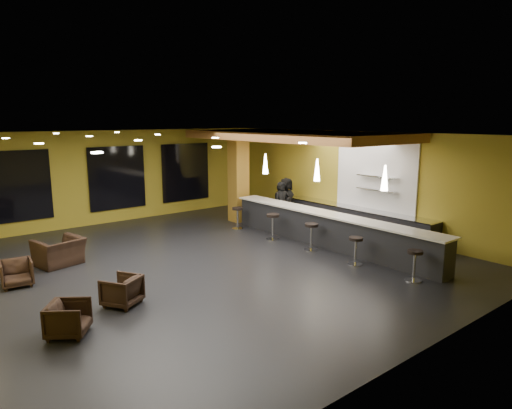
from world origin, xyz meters
TOP-DOWN VIEW (x-y plane):
  - floor at (0.00, 0.00)m, footprint 12.00×13.00m
  - ceiling at (0.00, 0.00)m, footprint 12.00×13.00m
  - wall_back at (0.00, 6.55)m, footprint 12.00×0.10m
  - wall_front at (0.00, -6.55)m, footprint 12.00×0.10m
  - wall_right at (6.05, 0.00)m, footprint 0.10×13.00m
  - wood_soffit at (4.00, 1.00)m, footprint 3.60×8.00m
  - window_left at (-3.50, 6.44)m, footprint 2.20×0.06m
  - window_center at (0.00, 6.44)m, footprint 2.20×0.06m
  - window_right at (3.00, 6.44)m, footprint 2.20×0.06m
  - tile_backsplash at (5.96, -1.00)m, footprint 0.06×3.20m
  - bar_counter at (3.65, -1.00)m, footprint 0.60×8.00m
  - bar_top at (3.65, -1.00)m, footprint 0.78×8.10m
  - prep_counter at (5.65, -0.50)m, footprint 0.70×6.00m
  - prep_top at (5.65, -0.50)m, footprint 0.72×6.00m
  - wall_shelf_lower at (5.82, -1.20)m, footprint 0.30×1.50m
  - wall_shelf_upper at (5.82, -1.20)m, footprint 0.30×1.50m
  - column at (3.65, 3.60)m, footprint 0.60×0.60m
  - pendant_0 at (3.65, -3.00)m, footprint 0.20×0.20m
  - pendant_1 at (3.65, -0.50)m, footprint 0.20×0.20m
  - pendant_2 at (3.65, 2.00)m, footprint 0.20×0.20m
  - staff_a at (4.22, 1.74)m, footprint 0.70×0.56m
  - staff_b at (4.49, 2.04)m, footprint 0.96×0.86m
  - staff_c at (4.91, 2.25)m, footprint 0.93×0.69m
  - armchair_a at (-4.52, -2.06)m, footprint 0.97×0.97m
  - armchair_b at (-3.20, -1.36)m, footprint 0.96×0.97m
  - armchair_c at (-4.68, 1.30)m, footprint 0.76×0.78m
  - armchair_d at (-3.42, 2.32)m, footprint 1.34×1.23m
  - bar_stool_0 at (2.95, -4.47)m, footprint 0.40×0.40m
  - bar_stool_1 at (2.84, -2.76)m, footprint 0.39×0.39m
  - bar_stool_2 at (2.91, -1.03)m, footprint 0.42×0.42m
  - bar_stool_3 at (2.81, 0.62)m, footprint 0.44×0.44m
  - bar_stool_4 at (2.80, 2.54)m, footprint 0.40×0.40m

SIDE VIEW (x-z plane):
  - floor at x=0.00m, z-range -0.10..0.00m
  - armchair_c at x=-4.68m, z-range 0.00..0.64m
  - armchair_a at x=-4.52m, z-range 0.00..0.64m
  - armchair_b at x=-3.20m, z-range 0.00..0.65m
  - armchair_d at x=-3.42m, z-range 0.00..0.74m
  - prep_counter at x=5.65m, z-range 0.00..0.86m
  - bar_stool_1 at x=2.84m, z-range 0.11..0.88m
  - bar_stool_0 at x=2.95m, z-range 0.11..0.89m
  - bar_counter at x=3.65m, z-range 0.00..1.00m
  - bar_stool_4 at x=2.80m, z-range 0.11..0.91m
  - bar_stool_2 at x=2.91m, z-range 0.12..0.95m
  - bar_stool_3 at x=2.81m, z-range 0.12..0.99m
  - staff_b at x=4.49m, z-range 0.00..1.62m
  - staff_a at x=4.22m, z-range 0.00..1.68m
  - staff_c at x=4.91m, z-range 0.00..1.72m
  - prep_top at x=5.65m, z-range 0.87..0.90m
  - bar_top at x=3.65m, z-range 1.00..1.05m
  - wall_shelf_lower at x=5.82m, z-range 1.59..1.61m
  - window_left at x=-3.50m, z-range 0.50..2.90m
  - window_center at x=0.00m, z-range 0.50..2.90m
  - window_right at x=3.00m, z-range 0.50..2.90m
  - wall_back at x=0.00m, z-range 0.00..3.50m
  - wall_front at x=0.00m, z-range 0.00..3.50m
  - wall_right at x=6.05m, z-range 0.00..3.50m
  - column at x=3.65m, z-range 0.00..3.50m
  - tile_backsplash at x=5.96m, z-range 0.80..3.20m
  - wall_shelf_upper at x=5.82m, z-range 2.03..2.06m
  - pendant_0 at x=3.65m, z-range 2.00..2.70m
  - pendant_1 at x=3.65m, z-range 2.00..2.70m
  - pendant_2 at x=3.65m, z-range 2.00..2.70m
  - wood_soffit at x=4.00m, z-range 3.22..3.50m
  - ceiling at x=0.00m, z-range 3.50..3.60m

